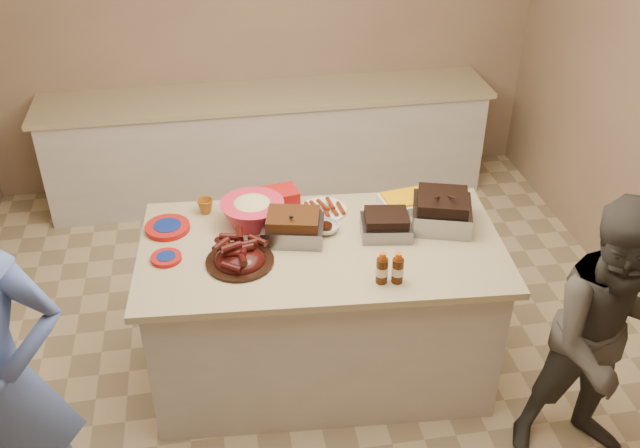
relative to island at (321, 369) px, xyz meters
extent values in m
cube|color=#47230F|center=(-0.14, 0.09, 0.93)|extent=(0.37, 0.31, 0.10)
cube|color=black|center=(0.36, 0.04, 0.93)|extent=(0.30, 0.26, 0.08)
cube|color=gray|center=(0.69, 0.09, 0.93)|extent=(0.40, 0.40, 0.13)
cylinder|color=silver|center=(0.06, 0.33, 0.93)|extent=(0.33, 0.33, 0.05)
cube|color=#FFB405|center=(0.55, 0.30, 0.93)|extent=(0.32, 0.26, 0.08)
cylinder|color=#381906|center=(0.24, -0.37, 0.93)|extent=(0.06, 0.06, 0.18)
cylinder|color=#381906|center=(0.32, -0.38, 0.93)|extent=(0.06, 0.06, 0.17)
cylinder|color=#DAA302|center=(-0.05, 0.11, 0.93)|extent=(0.05, 0.05, 0.12)
imported|color=silver|center=(0.04, 0.12, 0.93)|extent=(0.15, 0.06, 0.15)
cylinder|color=#A01411|center=(-0.82, 0.28, 0.93)|extent=(0.26, 0.26, 0.03)
cylinder|color=#A01411|center=(-0.82, 0.00, 0.93)|extent=(0.17, 0.17, 0.02)
imported|color=#915616|center=(-0.60, 0.43, 0.93)|extent=(0.10, 0.09, 0.09)
cube|color=#A01411|center=(-0.18, 0.43, 0.93)|extent=(0.24, 0.20, 0.11)
imported|color=#484641|center=(1.28, -0.80, 0.00)|extent=(0.88, 1.59, 0.58)
camera|label=1|loc=(-0.53, -3.10, 3.11)|focal=40.00mm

